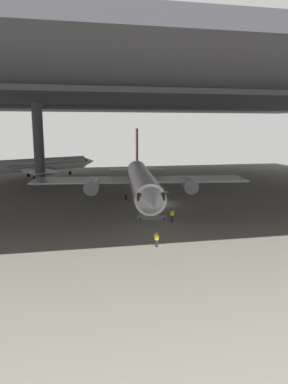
{
  "coord_description": "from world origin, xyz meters",
  "views": [
    {
      "loc": [
        -13.2,
        -53.36,
        12.27
      ],
      "look_at": [
        -3.12,
        -2.95,
        2.65
      ],
      "focal_mm": 32.42,
      "sensor_mm": 36.0,
      "label": 1
    }
  ],
  "objects": [
    {
      "name": "airplane_main",
      "position": [
        -2.53,
        1.97,
        3.56
      ],
      "size": [
        37.69,
        38.8,
        12.04
      ],
      "color": "white",
      "rests_on": "ground_plane"
    },
    {
      "name": "ground_plane",
      "position": [
        0.0,
        0.0,
        0.0
      ],
      "size": [
        110.0,
        110.0,
        0.0
      ],
      "primitive_type": "plane",
      "color": "gray"
    },
    {
      "name": "airplane_distant",
      "position": [
        -22.24,
        35.27,
        3.17
      ],
      "size": [
        29.14,
        29.28,
        9.98
      ],
      "color": "white",
      "rests_on": "ground_plane"
    },
    {
      "name": "crew_worker_by_stairs",
      "position": [
        -0.96,
        -10.93,
        1.02
      ],
      "size": [
        0.54,
        0.29,
        1.77
      ],
      "color": "#232838",
      "rests_on": "ground_plane"
    },
    {
      "name": "boarding_stairs",
      "position": [
        -3.17,
        -8.75,
        0.74
      ],
      "size": [
        4.46,
        1.96,
        4.78
      ],
      "color": "slate",
      "rests_on": "ground_plane"
    },
    {
      "name": "baggage_tug",
      "position": [
        2.7,
        9.24,
        0.53
      ],
      "size": [
        2.07,
        2.5,
        0.9
      ],
      "color": "yellow",
      "rests_on": "ground_plane"
    },
    {
      "name": "crew_worker_near_nose",
      "position": [
        -5.2,
        -19.95,
        0.89
      ],
      "size": [
        0.4,
        0.45,
        1.57
      ],
      "color": "#232838",
      "rests_on": "ground_plane"
    },
    {
      "name": "hangar_structure",
      "position": [
        -0.11,
        13.77,
        17.67
      ],
      "size": [
        121.0,
        99.0,
        18.32
      ],
      "color": "#4C4F54",
      "rests_on": "ground_plane"
    }
  ]
}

